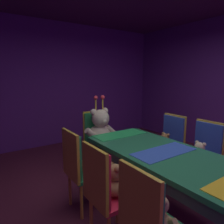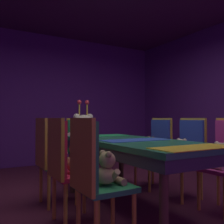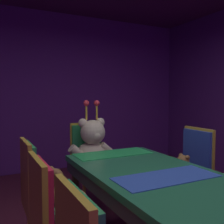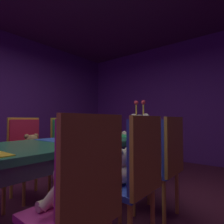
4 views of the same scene
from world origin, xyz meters
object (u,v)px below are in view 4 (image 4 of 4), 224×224
chair_right_1 (138,169)px  teddy_right_1 (122,168)px  banquet_table (68,150)px  teddy_right_0 (65,189)px  throne_chair (144,141)px  teddy_right_2 (153,157)px  chair_right_2 (167,156)px  chair_left_1 (26,148)px  teddy_left_2 (71,145)px  chair_right_0 (83,191)px  chair_left_2 (65,143)px  king_teddy_bear (139,135)px  teddy_left_1 (32,149)px

chair_right_1 → teddy_right_1: size_ratio=3.37×
banquet_table → teddy_right_0: banquet_table is taller
throne_chair → teddy_right_2: bearing=34.1°
banquet_table → teddy_right_2: banquet_table is taller
teddy_right_0 → chair_right_1: bearing=-103.2°
banquet_table → chair_right_2: (0.80, 0.57, -0.05)m
chair_left_1 → teddy_left_2: bearing=74.0°
teddy_right_2 → chair_right_0: bearing=98.8°
chair_left_1 → chair_right_0: 1.75m
banquet_table → chair_right_0: (0.83, -0.56, -0.05)m
chair_right_1 → chair_right_0: bearing=91.4°
chair_left_1 → teddy_right_1: 1.51m
chair_left_2 → throne_chair: bearing=50.3°
chair_left_1 → king_teddy_bear: (0.83, 1.40, 0.12)m
chair_right_1 → throne_chair: (-0.82, 1.55, 0.00)m
teddy_left_1 → chair_left_2: chair_left_2 is taller
banquet_table → chair_right_1: size_ratio=2.05×
teddy_right_0 → chair_right_2: bearing=-95.7°
banquet_table → chair_right_2: size_ratio=2.05×
teddy_left_2 → teddy_right_2: teddy_left_2 is taller
throne_chair → king_teddy_bear: bearing=-0.0°
chair_right_0 → king_teddy_bear: size_ratio=1.21×
teddy_right_0 → teddy_left_2: bearing=-39.9°
teddy_right_0 → king_teddy_bear: bearing=-70.4°
chair_left_1 → chair_left_2: size_ratio=1.00×
teddy_left_1 → teddy_right_2: 1.47m
teddy_left_1 → chair_right_0: chair_right_0 is taller
teddy_left_1 → teddy_right_0: teddy_left_1 is taller
teddy_left_2 → teddy_right_2: (1.32, -0.00, -0.01)m
teddy_left_1 → king_teddy_bear: (0.69, 1.40, 0.12)m
teddy_right_2 → throne_chair: bearing=-55.9°
chair_right_0 → chair_right_1: size_ratio=1.00×
chair_right_2 → teddy_left_1: bearing=21.6°
chair_left_2 → chair_right_0: size_ratio=1.00×
banquet_table → king_teddy_bear: king_teddy_bear is taller
chair_left_1 → teddy_right_1: size_ratio=3.37×
chair_left_1 → teddy_right_1: chair_left_1 is taller
teddy_right_2 → teddy_left_1: bearing=23.7°
chair_left_2 → teddy_left_2: chair_left_2 is taller
teddy_right_0 → chair_right_0: bearing=-180.0°
teddy_right_0 → teddy_right_1: same height
chair_right_0 → throne_chair: same height
teddy_right_0 → chair_right_2: size_ratio=0.30×
chair_right_0 → teddy_right_1: chair_right_0 is taller
chair_left_1 → chair_right_1: same height
chair_left_1 → chair_right_1: bearing=0.5°
banquet_table → throne_chair: throne_chair is taller
teddy_left_1 → king_teddy_bear: king_teddy_bear is taller
banquet_table → chair_left_2: size_ratio=2.05×
chair_right_1 → throne_chair: same height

